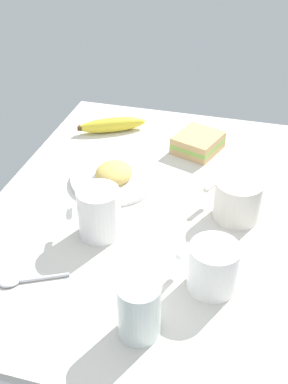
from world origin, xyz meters
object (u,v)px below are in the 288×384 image
at_px(plate_of_food, 114,176).
at_px(coffee_mug_black, 237,199).
at_px(glass_of_milk, 139,312).
at_px(coffee_mug_spare, 99,212).
at_px(coffee_mug_milky, 213,266).
at_px(spoon, 23,281).
at_px(banana, 112,125).
at_px(sandwich_main, 198,143).

relative_size(plate_of_food, coffee_mug_black, 1.65).
xyz_separation_m(plate_of_food, glass_of_milk, (0.39, 0.17, 0.03)).
bearing_deg(coffee_mug_black, coffee_mug_spare, -64.03).
relative_size(plate_of_food, coffee_mug_milky, 1.81).
xyz_separation_m(coffee_mug_black, spoon, (0.28, -0.34, -0.04)).
relative_size(plate_of_food, coffee_mug_spare, 1.87).
height_order(plate_of_food, coffee_mug_spare, coffee_mug_spare).
bearing_deg(banana, glass_of_milk, 21.94).
bearing_deg(sandwich_main, coffee_mug_milky, 12.82).
bearing_deg(sandwich_main, glass_of_milk, 0.79).
bearing_deg(coffee_mug_spare, banana, -164.95).
xyz_separation_m(coffee_mug_milky, spoon, (0.08, -0.32, -0.04)).
bearing_deg(spoon, coffee_mug_spare, 151.75).
bearing_deg(coffee_mug_spare, coffee_mug_black, 115.97).
bearing_deg(coffee_mug_black, plate_of_food, -101.66).
relative_size(coffee_mug_milky, coffee_mug_spare, 1.03).
bearing_deg(coffee_mug_black, banana, -128.31).
distance_m(coffee_mug_milky, glass_of_milk, 0.16).
bearing_deg(coffee_mug_spare, plate_of_food, -170.56).
bearing_deg(spoon, glass_of_milk, 78.34).
xyz_separation_m(plate_of_food, sandwich_main, (-0.19, 0.16, 0.01)).
bearing_deg(spoon, plate_of_food, 170.62).
bearing_deg(coffee_mug_spare, coffee_mug_milky, 70.46).
bearing_deg(coffee_mug_spare, glass_of_milk, 33.68).
distance_m(banana, spoon, 0.57).
relative_size(glass_of_milk, banana, 0.56).
distance_m(coffee_mug_milky, sandwich_main, 0.46).
bearing_deg(plate_of_food, glass_of_milk, 23.43).
bearing_deg(sandwich_main, plate_of_food, -40.68).
bearing_deg(glass_of_milk, plate_of_food, -156.57).
bearing_deg(glass_of_milk, coffee_mug_black, 161.01).
xyz_separation_m(banana, spoon, (0.57, 0.02, -0.02)).
relative_size(coffee_mug_black, coffee_mug_milky, 1.10).
xyz_separation_m(coffee_mug_spare, banana, (-0.41, -0.11, -0.03)).
relative_size(glass_of_milk, spoon, 0.86).
relative_size(coffee_mug_spare, sandwich_main, 0.77).
xyz_separation_m(coffee_mug_black, coffee_mug_milky, (0.21, -0.02, 0.00)).
bearing_deg(spoon, coffee_mug_black, 129.98).
relative_size(coffee_mug_black, sandwich_main, 0.88).
bearing_deg(banana, spoon, 2.34).
bearing_deg(coffee_mug_black, sandwich_main, -153.60).
distance_m(glass_of_milk, spoon, 0.23).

